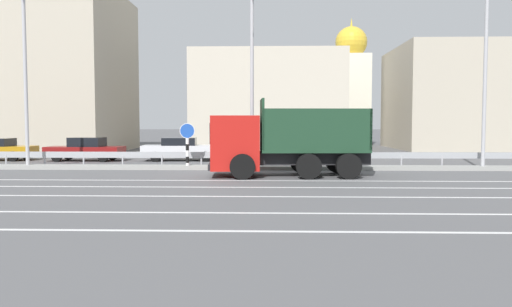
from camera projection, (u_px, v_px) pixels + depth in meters
name	position (u px, v px, depth m)	size (l,w,h in m)	color
ground_plane	(212.00, 175.00, 21.95)	(320.00, 320.00, 0.00)	#565659
lane_strip_0	(291.00, 181.00, 19.67)	(56.33, 0.16, 0.01)	silver
lane_strip_1	(294.00, 187.00, 17.61)	(56.33, 0.16, 0.01)	silver
lane_strip_2	(297.00, 197.00, 15.40)	(56.33, 0.16, 0.01)	silver
lane_strip_3	(303.00, 213.00, 12.58)	(56.33, 0.16, 0.01)	silver
lane_strip_4	(309.00, 232.00, 10.45)	(56.33, 0.16, 0.01)	silver
median_island	(219.00, 167.00, 24.60)	(30.98, 1.10, 0.18)	gray
median_guardrail	(221.00, 156.00, 25.85)	(56.33, 0.09, 0.78)	#9EA0A5
dump_truck	(268.00, 146.00, 21.36)	(6.88, 3.08, 3.29)	red
median_road_sign	(187.00, 145.00, 24.58)	(0.75, 0.16, 2.27)	white
street_lamp_1	(24.00, 72.00, 24.57)	(0.71, 2.06, 8.61)	#ADADB2
street_lamp_2	(252.00, 70.00, 24.20)	(0.71, 2.45, 8.71)	#ADADB2
street_lamp_3	(487.00, 68.00, 23.87)	(0.70, 2.02, 8.93)	#ADADB2
parked_car_2	(86.00, 149.00, 29.99)	(4.54, 1.92, 1.42)	maroon
parked_car_3	(181.00, 149.00, 30.18)	(4.83, 2.23, 1.39)	silver
background_building_0	(58.00, 72.00, 40.27)	(10.10, 11.60, 12.76)	#B7AD99
background_building_1	(268.00, 104.00, 42.68)	(11.81, 12.82, 7.85)	beige
background_building_2	(505.00, 98.00, 44.11)	(19.44, 11.25, 8.93)	#B7AD99
church_tower	(351.00, 88.00, 51.03)	(3.60, 3.60, 12.98)	silver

